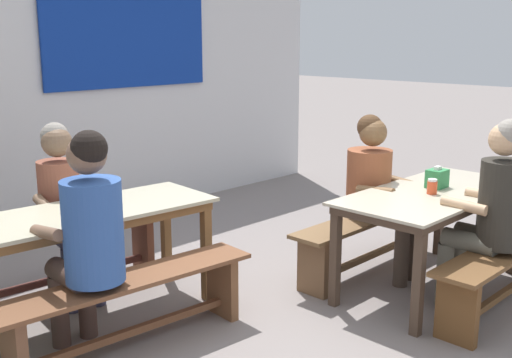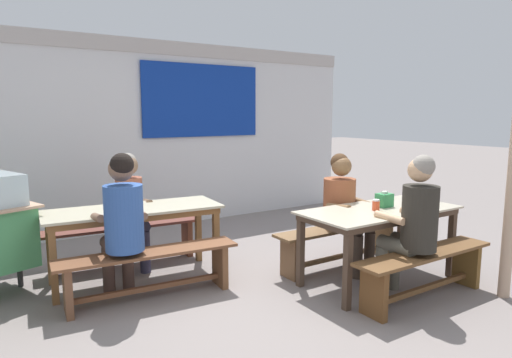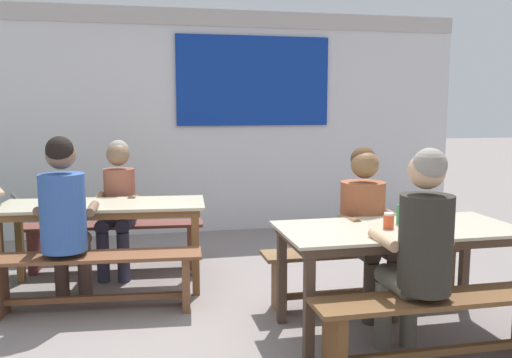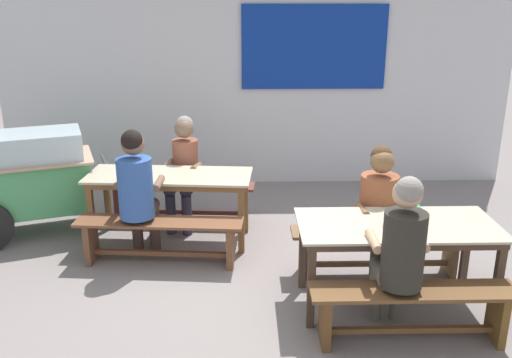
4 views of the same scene
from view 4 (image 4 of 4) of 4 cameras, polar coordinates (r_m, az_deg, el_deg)
name	(u,v)px [view 4 (image 4 of 4)]	position (r m, az deg, el deg)	size (l,w,h in m)	color
ground_plane	(264,284)	(5.12, 0.83, -10.81)	(40.00, 40.00, 0.00)	gray
backdrop_wall	(258,80)	(7.54, 0.17, 10.17)	(6.85, 0.23, 2.71)	silver
dining_table_far	(170,181)	(5.81, -8.91, -0.26)	(1.75, 0.78, 0.74)	#BDB698
dining_table_near	(397,232)	(4.67, 14.35, -5.33)	(1.63, 0.76, 0.74)	#BEB39A
bench_far_back	(181,196)	(6.43, -7.76, -1.73)	(1.72, 0.43, 0.45)	brown
bench_far_front	(160,235)	(5.45, -9.91, -5.67)	(1.64, 0.45, 0.45)	brown
bench_near_back	(378,244)	(5.29, 12.50, -6.58)	(1.62, 0.30, 0.45)	brown
bench_near_front	(413,306)	(4.37, 15.87, -12.54)	(1.54, 0.31, 0.45)	brown
food_cart	(33,175)	(6.42, -22.04, 0.42)	(1.70, 1.21, 1.13)	#4A9C5D
person_near_front	(401,248)	(4.19, 14.71, -6.95)	(0.42, 0.53, 1.33)	#646154
person_left_back_turned	(137,187)	(5.38, -12.20, -0.83)	(0.46, 0.53, 1.34)	#4D372F
person_center_facing	(184,165)	(6.21, -7.46, 1.45)	(0.44, 0.58, 1.24)	#333147
person_right_near_table	(380,206)	(5.07, 12.73, -2.73)	(0.46, 0.59, 1.25)	#41342A
tissue_box	(410,214)	(4.68, 15.64, -3.46)	(0.15, 0.12, 0.16)	#30874A
condiment_jar	(388,219)	(4.57, 13.52, -4.03)	(0.07, 0.07, 0.11)	#DF4D29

